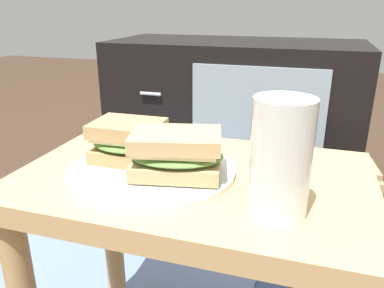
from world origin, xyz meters
The scene contains 8 objects.
side_table centered at (0.00, 0.00, 0.37)m, with size 0.56×0.36×0.46m.
tv_cabinet centered at (-0.12, 0.95, 0.29)m, with size 0.96×0.46×0.58m.
area_rug centered at (-0.32, 0.33, 0.00)m, with size 0.97×0.64×0.01m.
plate centered at (-0.06, -0.02, 0.47)m, with size 0.27×0.27×0.01m, color silver.
sandwich_front centered at (-0.11, 0.00, 0.50)m, with size 0.12×0.09×0.07m.
sandwich_back centered at (-0.02, -0.03, 0.51)m, with size 0.16×0.12×0.07m.
beer_glass centered at (0.14, -0.08, 0.54)m, with size 0.08×0.08×0.15m.
paper_bag centered at (0.25, 0.46, 0.16)m, with size 0.23×0.17×0.32m.
Camera 1 is at (0.17, -0.53, 0.72)m, focal length 35.68 mm.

